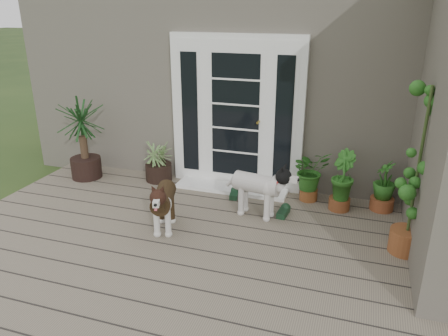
% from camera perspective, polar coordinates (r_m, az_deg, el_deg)
% --- Properties ---
extents(deck, '(6.20, 4.60, 0.12)m').
position_cam_1_polar(deck, '(4.55, -4.24, -13.56)').
color(deck, '#6B5B4C').
rests_on(deck, ground).
extents(house_main, '(7.40, 4.00, 3.10)m').
position_cam_1_polar(house_main, '(7.91, 7.46, 12.89)').
color(house_main, '#665E54').
rests_on(house_main, ground).
extents(door_unit, '(1.90, 0.14, 2.15)m').
position_cam_1_polar(door_unit, '(6.07, 1.62, 7.21)').
color(door_unit, white).
rests_on(door_unit, deck).
extents(door_step, '(1.60, 0.40, 0.05)m').
position_cam_1_polar(door_step, '(6.22, 1.00, -2.65)').
color(door_step, white).
rests_on(door_step, deck).
extents(brindle_dog, '(0.51, 0.79, 0.61)m').
position_cam_1_polar(brindle_dog, '(5.09, -7.94, -5.02)').
color(brindle_dog, '#392714').
rests_on(brindle_dog, deck).
extents(white_dog, '(0.81, 0.45, 0.64)m').
position_cam_1_polar(white_dog, '(5.37, 4.33, -3.22)').
color(white_dog, white).
rests_on(white_dog, deck).
extents(spider_plant, '(0.85, 0.85, 0.70)m').
position_cam_1_polar(spider_plant, '(6.51, -8.72, 1.27)').
color(spider_plant, '#7E8D56').
rests_on(spider_plant, deck).
extents(yucca, '(0.87, 0.87, 1.25)m').
position_cam_1_polar(yucca, '(6.80, -18.17, 3.74)').
color(yucca, black).
rests_on(yucca, deck).
extents(herb_a, '(0.70, 0.70, 0.64)m').
position_cam_1_polar(herb_a, '(5.90, 11.26, -1.31)').
color(herb_a, '#235518').
rests_on(herb_a, deck).
extents(herb_b, '(0.50, 0.50, 0.58)m').
position_cam_1_polar(herb_b, '(5.73, 15.18, -2.65)').
color(herb_b, '#174F16').
rests_on(herb_b, deck).
extents(herb_c, '(0.35, 0.35, 0.52)m').
position_cam_1_polar(herb_c, '(5.91, 20.33, -2.86)').
color(herb_c, '#18561E').
rests_on(herb_c, deck).
extents(sapling, '(0.62, 0.62, 1.86)m').
position_cam_1_polar(sapling, '(4.75, 24.25, -0.41)').
color(sapling, '#164E1B').
rests_on(sapling, deck).
extents(clog_left, '(0.20, 0.34, 0.10)m').
position_cam_1_polar(clog_left, '(5.98, 1.38, -3.40)').
color(clog_left, '#15351E').
rests_on(clog_left, deck).
extents(clog_right, '(0.18, 0.34, 0.10)m').
position_cam_1_polar(clog_right, '(5.53, 7.86, -5.71)').
color(clog_right, black).
rests_on(clog_right, deck).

